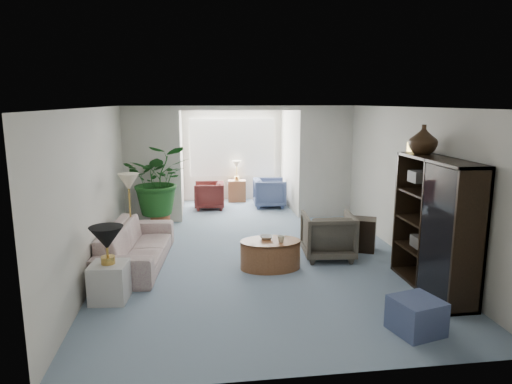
{
  "coord_description": "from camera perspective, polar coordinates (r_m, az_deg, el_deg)",
  "views": [
    {
      "loc": [
        -1.02,
        -6.89,
        2.59
      ],
      "look_at": [
        0.0,
        0.6,
        1.1
      ],
      "focal_mm": 32.34,
      "sensor_mm": 36.0,
      "label": 1
    }
  ],
  "objects": [
    {
      "name": "floor",
      "position": [
        7.43,
        0.63,
        -9.25
      ],
      "size": [
        6.0,
        6.0,
        0.0
      ],
      "primitive_type": "plane",
      "color": "#8B9FB8",
      "rests_on": "ground"
    },
    {
      "name": "sunroom_floor",
      "position": [
        11.33,
        -2.4,
        -2.06
      ],
      "size": [
        2.6,
        2.6,
        0.0
      ],
      "primitive_type": "plane",
      "color": "#8B9FB8",
      "rests_on": "ground"
    },
    {
      "name": "back_pier_left",
      "position": [
        10.02,
        -12.75,
        3.19
      ],
      "size": [
        1.2,
        0.12,
        2.5
      ],
      "primitive_type": "cube",
      "color": "silver",
      "rests_on": "ground"
    },
    {
      "name": "back_pier_right",
      "position": [
        10.4,
        8.64,
        3.63
      ],
      "size": [
        1.2,
        0.12,
        2.5
      ],
      "primitive_type": "cube",
      "color": "silver",
      "rests_on": "ground"
    },
    {
      "name": "back_header",
      "position": [
        9.94,
        -1.9,
        10.35
      ],
      "size": [
        2.6,
        0.12,
        0.1
      ],
      "primitive_type": "cube",
      "color": "silver",
      "rests_on": "back_pier_left"
    },
    {
      "name": "window_pane",
      "position": [
        12.17,
        -2.93,
        5.53
      ],
      "size": [
        2.2,
        0.02,
        1.5
      ],
      "primitive_type": "cube",
      "color": "white"
    },
    {
      "name": "window_blinds",
      "position": [
        12.14,
        -2.92,
        5.52
      ],
      "size": [
        2.2,
        0.02,
        1.5
      ],
      "primitive_type": "cube",
      "color": "white"
    },
    {
      "name": "framed_picture",
      "position": [
        7.68,
        19.3,
        3.87
      ],
      "size": [
        0.04,
        0.5,
        0.4
      ],
      "primitive_type": "cube",
      "color": "beige"
    },
    {
      "name": "sofa",
      "position": [
        7.67,
        -14.53,
        -6.38
      ],
      "size": [
        1.09,
        2.3,
        0.65
      ],
      "primitive_type": "imported",
      "rotation": [
        0.0,
        0.0,
        1.47
      ],
      "color": "beige",
      "rests_on": "ground"
    },
    {
      "name": "end_table",
      "position": [
        6.47,
        -17.67,
        -10.57
      ],
      "size": [
        0.51,
        0.51,
        0.51
      ],
      "primitive_type": "cube",
      "rotation": [
        0.0,
        0.0,
        -0.1
      ],
      "color": "silver",
      "rests_on": "ground"
    },
    {
      "name": "table_lamp",
      "position": [
        6.27,
        -18.0,
        -5.42
      ],
      "size": [
        0.44,
        0.44,
        0.3
      ],
      "primitive_type": "cone",
      "color": "black",
      "rests_on": "end_table"
    },
    {
      "name": "floor_lamp",
      "position": [
        8.1,
        -15.49,
        1.22
      ],
      "size": [
        0.36,
        0.36,
        0.28
      ],
      "primitive_type": "cone",
      "color": "#F3E8C1",
      "rests_on": "ground"
    },
    {
      "name": "coffee_table",
      "position": [
        7.31,
        1.79,
        -7.72
      ],
      "size": [
        1.07,
        1.07,
        0.45
      ],
      "primitive_type": "cylinder",
      "rotation": [
        0.0,
        0.0,
        -0.13
      ],
      "color": "#925735",
      "rests_on": "ground"
    },
    {
      "name": "coffee_bowl",
      "position": [
        7.32,
        1.28,
        -5.63
      ],
      "size": [
        0.24,
        0.24,
        0.05
      ],
      "primitive_type": "imported",
      "rotation": [
        0.0,
        0.0,
        -0.13
      ],
      "color": "silver",
      "rests_on": "coffee_table"
    },
    {
      "name": "coffee_cup",
      "position": [
        7.16,
        3.12,
        -5.83
      ],
      "size": [
        0.12,
        0.12,
        0.1
      ],
      "primitive_type": "imported",
      "rotation": [
        0.0,
        0.0,
        -0.13
      ],
      "color": "beige",
      "rests_on": "coffee_table"
    },
    {
      "name": "wingback_chair",
      "position": [
        7.84,
        8.9,
        -5.31
      ],
      "size": [
        0.89,
        0.91,
        0.77
      ],
      "primitive_type": "imported",
      "rotation": [
        0.0,
        0.0,
        3.05
      ],
      "color": "#595446",
      "rests_on": "ground"
    },
    {
      "name": "side_table_dark",
      "position": [
        8.36,
        12.91,
        -5.12
      ],
      "size": [
        0.6,
        0.55,
        0.57
      ],
      "primitive_type": "cube",
      "rotation": [
        0.0,
        0.0,
        -0.44
      ],
      "color": "black",
      "rests_on": "ground"
    },
    {
      "name": "entertainment_cabinet",
      "position": [
        6.77,
        21.29,
        -3.88
      ],
      "size": [
        0.44,
        1.66,
        1.85
      ],
      "primitive_type": "cube",
      "color": "black",
      "rests_on": "ground"
    },
    {
      "name": "cabinet_urn",
      "position": [
        7.02,
        19.97,
        6.13
      ],
      "size": [
        0.4,
        0.4,
        0.42
      ],
      "primitive_type": "imported",
      "color": "#301F10",
      "rests_on": "entertainment_cabinet"
    },
    {
      "name": "ottoman",
      "position": [
        5.71,
        19.21,
        -14.25
      ],
      "size": [
        0.61,
        0.61,
        0.4
      ],
      "primitive_type": "cube",
      "rotation": [
        0.0,
        0.0,
        0.26
      ],
      "color": "slate",
      "rests_on": "ground"
    },
    {
      "name": "plant_pot",
      "position": [
        9.69,
        -11.74,
        -3.61
      ],
      "size": [
        0.4,
        0.4,
        0.32
      ],
      "primitive_type": "cylinder",
      "color": "brown",
      "rests_on": "ground"
    },
    {
      "name": "house_plant",
      "position": [
        9.51,
        -11.94,
        1.51
      ],
      "size": [
        1.29,
        1.12,
        1.43
      ],
      "primitive_type": "imported",
      "color": "#1C521C",
      "rests_on": "plant_pot"
    },
    {
      "name": "sunroom_chair_blue",
      "position": [
        11.47,
        1.7,
        -0.09
      ],
      "size": [
        0.83,
        0.81,
        0.71
      ],
      "primitive_type": "imported",
      "rotation": [
        0.0,
        0.0,
        1.51
      ],
      "color": "slate",
      "rests_on": "ground"
    },
    {
      "name": "sunroom_chair_maroon",
      "position": [
        11.33,
        -5.81,
        -0.42
      ],
      "size": [
        0.77,
        0.75,
        0.66
      ],
      "primitive_type": "imported",
      "rotation": [
        0.0,
        0.0,
        -1.63
      ],
      "color": "maroon",
      "rests_on": "ground"
    },
    {
      "name": "sunroom_table",
      "position": [
        12.12,
        -2.39,
        0.16
      ],
      "size": [
        0.48,
        0.38,
        0.56
      ],
      "primitive_type": "cube",
      "rotation": [
        0.0,
        0.0,
        -0.06
      ],
      "color": "#925735",
      "rests_on": "ground"
    },
    {
      "name": "shelf_clutter",
      "position": [
        6.6,
        21.54,
        -2.79
      ],
      "size": [
        0.3,
        1.21,
        1.06
      ],
      "color": "#3B3935",
      "rests_on": "entertainment_cabinet"
    }
  ]
}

